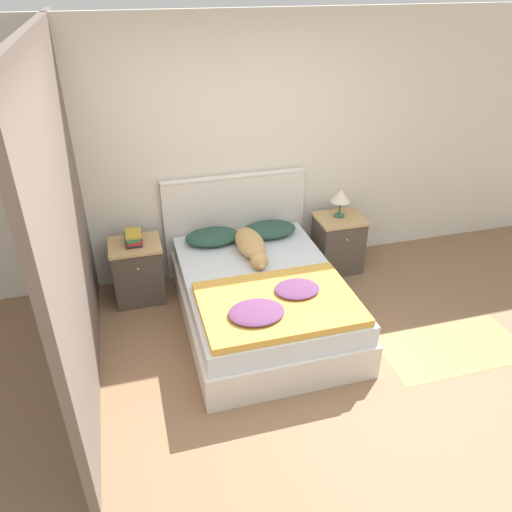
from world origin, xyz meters
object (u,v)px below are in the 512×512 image
object	(u,v)px
table_lamp	(341,197)
book_stack	(134,238)
bed	(262,300)
pillow_left	(213,237)
dog	(251,245)
pillow_right	(270,229)
nightstand_left	(138,271)
nightstand_right	(338,243)

from	to	relation	value
table_lamp	book_stack	bearing A→B (deg)	-179.64
bed	table_lamp	size ratio (longest dim) A/B	6.47
pillow_left	dog	size ratio (longest dim) A/B	0.67
pillow_left	table_lamp	xyz separation A→B (m)	(1.34, -0.01, 0.27)
pillow_right	table_lamp	size ratio (longest dim) A/B	1.81
bed	book_stack	size ratio (longest dim) A/B	8.24
bed	nightstand_left	bearing A→B (deg)	146.31
pillow_right	book_stack	world-z (taller)	book_stack
bed	pillow_left	bearing A→B (deg)	111.77
pillow_right	dog	size ratio (longest dim) A/B	0.67
pillow_right	table_lamp	distance (m)	0.80
table_lamp	bed	bearing A→B (deg)	-145.24
nightstand_right	book_stack	bearing A→B (deg)	179.58
bed	book_stack	xyz separation A→B (m)	(-1.04, 0.71, 0.42)
nightstand_right	dog	size ratio (longest dim) A/B	0.76
bed	pillow_left	size ratio (longest dim) A/B	3.58
dog	nightstand_right	bearing A→B (deg)	15.22
pillow_right	dog	world-z (taller)	dog
bed	table_lamp	distance (m)	1.40
pillow_right	book_stack	bearing A→B (deg)	-179.10
table_lamp	dog	bearing A→B (deg)	-163.31
bed	nightstand_left	xyz separation A→B (m)	(-1.04, 0.70, 0.06)
nightstand_left	dog	xyz separation A→B (m)	(1.06, -0.28, 0.28)
nightstand_left	nightstand_right	xyz separation A→B (m)	(2.09, 0.00, 0.00)
nightstand_right	table_lamp	distance (m)	0.53
nightstand_right	book_stack	distance (m)	2.12
pillow_left	dog	distance (m)	0.44
pillow_left	book_stack	xyz separation A→B (m)	(-0.75, -0.02, 0.10)
pillow_right	table_lamp	xyz separation A→B (m)	(0.75, -0.01, 0.27)
nightstand_right	table_lamp	size ratio (longest dim) A/B	2.04
pillow_left	table_lamp	distance (m)	1.37
book_stack	table_lamp	world-z (taller)	table_lamp
bed	pillow_left	world-z (taller)	pillow_left
bed	table_lamp	bearing A→B (deg)	34.76
bed	dog	bearing A→B (deg)	87.90
bed	pillow_right	bearing A→B (deg)	68.23
dog	table_lamp	xyz separation A→B (m)	(1.03, 0.31, 0.25)
nightstand_left	book_stack	bearing A→B (deg)	87.05
table_lamp	nightstand_right	bearing A→B (deg)	-90.00
book_stack	pillow_left	bearing A→B (deg)	1.60
nightstand_left	pillow_right	size ratio (longest dim) A/B	1.13
pillow_left	pillow_right	distance (m)	0.59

